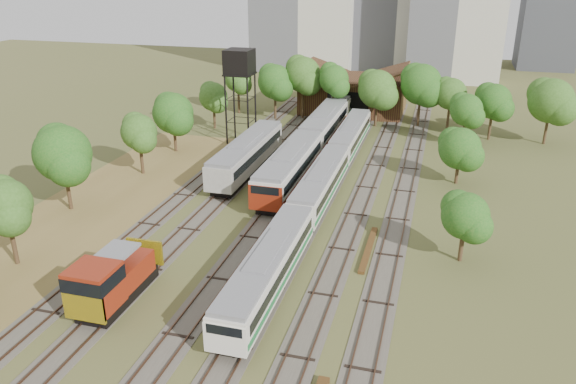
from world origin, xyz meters
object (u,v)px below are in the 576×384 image
(railcar_red_set, at_px, (309,145))
(railcar_green_set, at_px, (321,185))
(water_tower, at_px, (239,64))
(shunter_locomotive, at_px, (109,282))

(railcar_red_set, relative_size, railcar_green_set, 0.66)
(railcar_red_set, bearing_deg, railcar_green_set, -70.76)
(railcar_red_set, distance_m, water_tower, 14.54)
(railcar_red_set, distance_m, shunter_locomotive, 34.26)
(shunter_locomotive, xyz_separation_m, water_tower, (-4.65, 39.33, 8.36))
(shunter_locomotive, bearing_deg, water_tower, 96.74)
(railcar_red_set, xyz_separation_m, shunter_locomotive, (-6.00, -33.73, -0.19))
(shunter_locomotive, height_order, water_tower, water_tower)
(railcar_green_set, height_order, shunter_locomotive, shunter_locomotive)
(railcar_red_set, bearing_deg, shunter_locomotive, -100.09)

